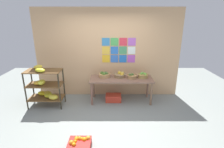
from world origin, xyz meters
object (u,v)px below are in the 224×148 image
Objects in this scene: banana_shelf_unit at (45,86)px; fruit_basket_centre at (105,75)px; fruit_basket_left at (132,76)px; fruit_basket_back_left at (120,75)px; display_table at (121,81)px; fruit_basket_back_right at (143,75)px; produce_crate_under_table at (113,98)px; orange_crate_foreground at (80,144)px.

fruit_basket_centre is (1.61, 0.40, 0.18)m from banana_shelf_unit.
fruit_basket_back_left is at bearing 165.10° from fruit_basket_left.
fruit_basket_left reaches higher than display_table.
banana_shelf_unit reaches higher than fruit_basket_back_right.
produce_crate_under_table is at bearing -149.30° from fruit_basket_back_left.
produce_crate_under_table is at bearing -25.20° from fruit_basket_centre.
display_table is 3.91× the size of produce_crate_under_table.
banana_shelf_unit is at bearing -169.29° from fruit_basket_back_left.
fruit_basket_back_right reaches higher than display_table.
produce_crate_under_table is (0.26, -0.12, -0.68)m from fruit_basket_centre.
fruit_basket_left is at bearing -6.96° from fruit_basket_centre.
banana_shelf_unit is 0.64× the size of display_table.
fruit_basket_left is 0.69× the size of orange_crate_foreground.
banana_shelf_unit is 1.67m from fruit_basket_centre.
fruit_basket_back_left is (2.06, 0.39, 0.18)m from banana_shelf_unit.
fruit_basket_back_right is (0.66, -0.04, -0.00)m from fruit_basket_back_left.
display_table is 2.21m from orange_crate_foreground.
fruit_basket_back_left is 1.13× the size of fruit_basket_back_right.
display_table is 0.52m from fruit_basket_centre.
banana_shelf_unit is at bearing 126.08° from orange_crate_foreground.
banana_shelf_unit is at bearing -172.82° from fruit_basket_left.
produce_crate_under_table is at bearing 71.36° from orange_crate_foreground.
banana_shelf_unit reaches higher than produce_crate_under_table.
fruit_basket_centre is at bearing 13.86° from banana_shelf_unit.
fruit_basket_back_left is at bearing 176.38° from fruit_basket_back_right.
produce_crate_under_table is (1.87, 0.28, -0.50)m from banana_shelf_unit.
fruit_basket_back_left is (-0.03, 0.10, 0.15)m from display_table.
fruit_basket_left is at bearing 7.18° from banana_shelf_unit.
fruit_basket_back_right is at bearing 4.90° from produce_crate_under_table.
fruit_basket_centre is (-0.78, 0.10, 0.01)m from fruit_basket_left.
banana_shelf_unit is at bearing -172.13° from display_table.
produce_crate_under_table is (-0.19, -0.11, -0.68)m from fruit_basket_back_left.
fruit_basket_left is 0.85m from produce_crate_under_table.
orange_crate_foreground is at bearing -100.86° from fruit_basket_centre.
fruit_basket_left is (0.30, 0.01, 0.14)m from display_table.
fruit_basket_left is 0.64× the size of produce_crate_under_table.
banana_shelf_unit is 3.93× the size of fruit_basket_left.
fruit_basket_back_left is 0.97× the size of fruit_basket_centre.
fruit_basket_centre is (-0.45, 0.01, 0.00)m from fruit_basket_back_left.
fruit_basket_centre is at bearing 154.80° from produce_crate_under_table.
display_table is 0.65m from fruit_basket_back_right.
fruit_basket_back_right is 0.86× the size of fruit_basket_centre.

